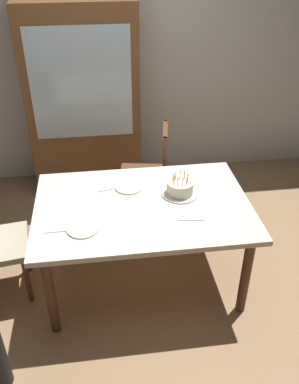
{
  "coord_description": "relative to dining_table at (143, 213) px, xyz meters",
  "views": [
    {
      "loc": [
        -0.28,
        -2.42,
        2.43
      ],
      "look_at": [
        0.05,
        0.0,
        0.83
      ],
      "focal_mm": 38.18,
      "sensor_mm": 36.0,
      "label": 1
    }
  ],
  "objects": [
    {
      "name": "chair_spindle_back",
      "position": [
        0.13,
        0.84,
        -0.19
      ],
      "size": [
        0.51,
        0.51,
        0.95
      ],
      "color": "#56331E",
      "rests_on": "ground"
    },
    {
      "name": "fork_near_guest",
      "position": [
        0.31,
        -0.24,
        0.09
      ],
      "size": [
        0.18,
        0.03,
        0.01
      ],
      "primitive_type": "cube",
      "rotation": [
        0.0,
        0.0,
        -0.1
      ],
      "color": "silver",
      "rests_on": "dining_table"
    },
    {
      "name": "fork_near_celebrant",
      "position": [
        -0.59,
        -0.24,
        0.09
      ],
      "size": [
        0.18,
        0.02,
        0.01
      ],
      "primitive_type": "cube",
      "rotation": [
        0.0,
        0.0,
        0.03
      ],
      "color": "silver",
      "rests_on": "dining_table"
    },
    {
      "name": "fork_far_side",
      "position": [
        -0.24,
        0.23,
        0.09
      ],
      "size": [
        0.18,
        0.06,
        0.01
      ],
      "primitive_type": "cube",
      "rotation": [
        0.0,
        0.0,
        0.24
      ],
      "color": "silver",
      "rests_on": "dining_table"
    },
    {
      "name": "china_cabinet",
      "position": [
        -0.41,
        1.56,
        0.3
      ],
      "size": [
        1.1,
        0.45,
        1.9
      ],
      "color": "brown",
      "rests_on": "ground"
    },
    {
      "name": "back_wall",
      "position": [
        0.0,
        1.85,
        0.65
      ],
      "size": [
        6.4,
        0.1,
        2.6
      ],
      "primitive_type": "cube",
      "color": "beige",
      "rests_on": "ground"
    },
    {
      "name": "dining_table",
      "position": [
        0.0,
        0.0,
        0.0
      ],
      "size": [
        1.56,
        1.06,
        0.73
      ],
      "color": "beige",
      "rests_on": "ground"
    },
    {
      "name": "plate_near_celebrant",
      "position": [
        -0.43,
        -0.24,
        0.09
      ],
      "size": [
        0.22,
        0.22,
        0.01
      ],
      "primitive_type": "cylinder",
      "color": "silver",
      "rests_on": "dining_table"
    },
    {
      "name": "plate_far_side",
      "position": [
        -0.08,
        0.24,
        0.09
      ],
      "size": [
        0.22,
        0.22,
        0.01
      ],
      "primitive_type": "cylinder",
      "color": "silver",
      "rests_on": "dining_table"
    },
    {
      "name": "birthday_cake",
      "position": [
        0.29,
        0.1,
        0.13
      ],
      "size": [
        0.28,
        0.28,
        0.17
      ],
      "color": "silver",
      "rests_on": "dining_table"
    },
    {
      "name": "ground",
      "position": [
        0.0,
        0.0,
        -0.65
      ],
      "size": [
        6.4,
        6.4,
        0.0
      ],
      "primitive_type": "plane",
      "color": "#93704C"
    }
  ]
}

